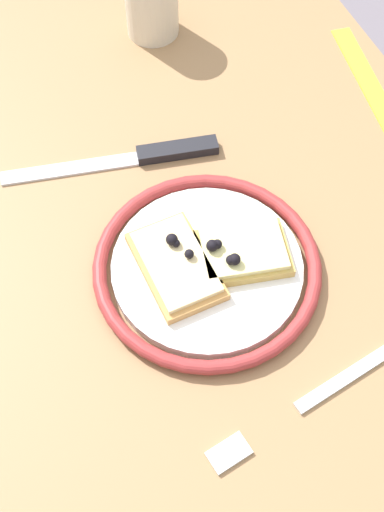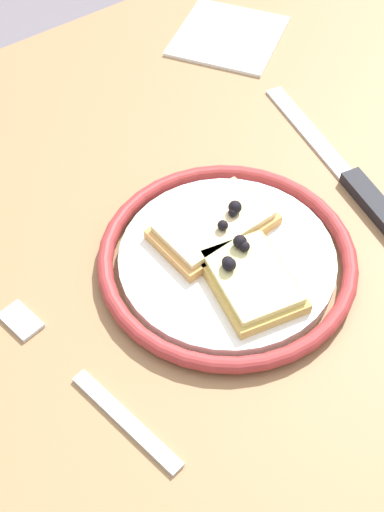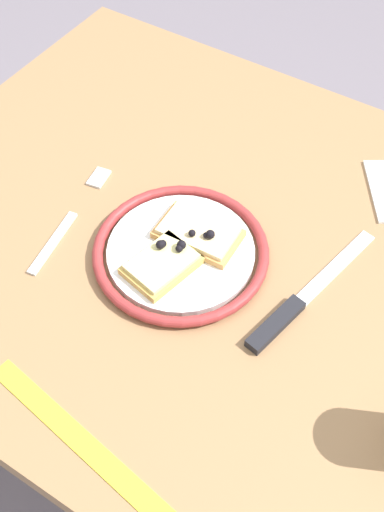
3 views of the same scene
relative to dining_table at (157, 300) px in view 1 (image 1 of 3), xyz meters
name	(u,v)px [view 1 (image 1 of 3)]	position (x,y,z in m)	size (l,w,h in m)	color
ground_plane	(171,451)	(0.00, 0.00, -0.62)	(6.00, 6.00, 0.00)	slate
dining_table	(157,300)	(0.00, 0.00, 0.00)	(0.95, 0.73, 0.71)	#936D47
plate	(207,267)	(-0.04, -0.04, 0.10)	(0.23, 0.23, 0.02)	white
pizza_slice_near	(242,252)	(-0.04, -0.08, 0.12)	(0.08, 0.10, 0.03)	tan
pizza_slice_far	(176,264)	(-0.03, -0.01, 0.12)	(0.11, 0.07, 0.03)	tan
knife	(148,155)	(0.12, -0.04, 0.10)	(0.07, 0.24, 0.01)	silver
fork	(303,405)	(-0.20, -0.07, 0.10)	(0.05, 0.20, 0.00)	silver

